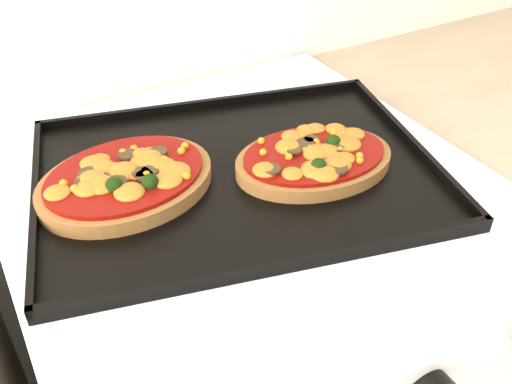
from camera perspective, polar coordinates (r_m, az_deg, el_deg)
baking_tray at (r=0.73m, az=-1.96°, el=2.17°), size 0.57×0.48×0.02m
pizza_left at (r=0.71m, az=-12.90°, el=1.36°), size 0.24×0.20×0.03m
pizza_right at (r=0.73m, az=5.83°, el=3.42°), size 0.23×0.18×0.03m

